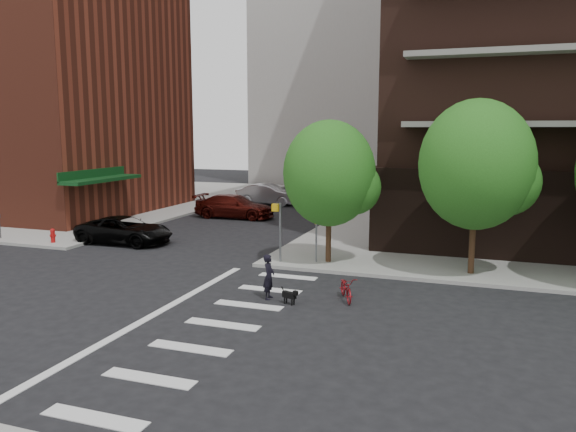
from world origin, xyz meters
TOP-DOWN VIEW (x-y plane):
  - ground at (0.00, 0.00)m, footprint 120.00×120.00m
  - sidewalk_nw at (-24.50, 23.50)m, footprint 31.00×33.00m
  - crosswalk at (2.21, -0.00)m, footprint 3.85×13.00m
  - midrise_nw at (-22.00, 18.00)m, footprint 21.40×15.50m
  - tree_a at (4.00, 8.50)m, footprint 4.00×4.00m
  - tree_b at (10.00, 8.50)m, footprint 4.50×4.50m
  - pedestrian_signal at (2.32, 7.92)m, footprint 2.18×0.67m
  - fire_hydrant at (-10.50, 7.80)m, footprint 0.24×0.24m
  - parking_meter at (-14.00, 7.80)m, footprint 0.10×0.08m
  - parked_car_black at (-7.30, 9.45)m, footprint 2.37×5.10m
  - parked_car_maroon at (-5.50, 19.15)m, footprint 2.30×5.46m
  - parked_car_silver at (-5.81, 26.15)m, footprint 1.93×5.08m
  - scooter at (5.98, 3.73)m, footprint 1.21×1.73m
  - dog_walker at (3.37, 2.95)m, footprint 0.62×0.44m
  - dog at (4.28, 2.58)m, footprint 0.63×0.37m

SIDE VIEW (x-z plane):
  - ground at x=0.00m, z-range 0.00..0.00m
  - crosswalk at x=2.21m, z-range 0.00..0.01m
  - sidewalk_nw at x=-24.50m, z-range 0.00..0.15m
  - dog at x=4.28m, z-range 0.07..0.60m
  - scooter at x=5.98m, z-range 0.00..0.86m
  - fire_hydrant at x=-10.50m, z-range 0.19..0.92m
  - parked_car_black at x=-7.30m, z-range 0.00..1.41m
  - parked_car_maroon at x=-5.50m, z-range 0.00..1.57m
  - dog_walker at x=3.37m, z-range 0.00..1.60m
  - parked_car_silver at x=-5.81m, z-range 0.00..1.65m
  - parking_meter at x=-14.00m, z-range 0.30..1.62m
  - pedestrian_signal at x=2.32m, z-range 0.55..3.15m
  - tree_a at x=4.00m, z-range 1.09..6.99m
  - tree_b at x=10.00m, z-range 1.22..7.87m
  - midrise_nw at x=-22.00m, z-range 0.15..20.15m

